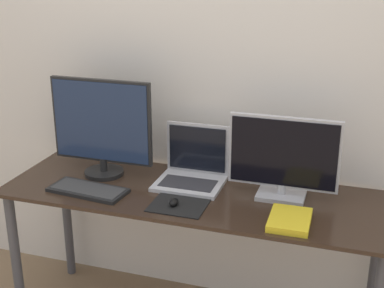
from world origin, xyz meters
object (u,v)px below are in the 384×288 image
object	(u,v)px
laptop	(193,169)
keyboard	(88,190)
mouse	(174,202)
monitor_left	(102,127)
monitor_right	(283,158)
book	(290,220)

from	to	relation	value
laptop	keyboard	world-z (taller)	laptop
laptop	mouse	bearing A→B (deg)	-88.94
monitor_left	keyboard	bearing A→B (deg)	-83.74
mouse	keyboard	bearing A→B (deg)	177.23
keyboard	mouse	world-z (taller)	mouse
monitor_left	keyboard	distance (m)	0.32
monitor_left	monitor_right	bearing A→B (deg)	0.00
monitor_left	book	size ratio (longest dim) A/B	2.31
laptop	book	distance (m)	0.58
keyboard	mouse	distance (m)	0.43
laptop	monitor_left	bearing A→B (deg)	-173.49
monitor_right	book	size ratio (longest dim) A/B	2.20
monitor_right	keyboard	xyz separation A→B (m)	(-0.85, -0.21, -0.18)
laptop	keyboard	xyz separation A→B (m)	(-0.42, -0.26, -0.06)
keyboard	book	world-z (taller)	book
monitor_left	monitor_right	world-z (taller)	monitor_left
keyboard	mouse	bearing A→B (deg)	-2.77
monitor_left	keyboard	world-z (taller)	monitor_left
book	keyboard	bearing A→B (deg)	178.75
keyboard	book	distance (m)	0.92
monitor_right	mouse	world-z (taller)	monitor_right
monitor_left	book	world-z (taller)	monitor_left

